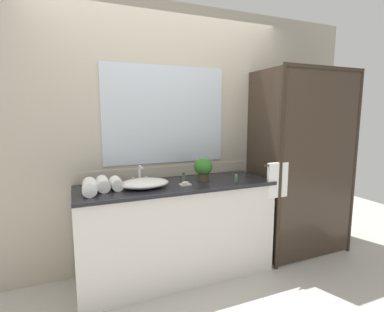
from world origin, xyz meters
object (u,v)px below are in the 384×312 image
at_px(faucet, 140,177).
at_px(amenity_bottle_body_wash, 236,178).
at_px(sink_basin, 144,183).
at_px(potted_plant, 203,168).
at_px(soap_dish, 185,184).
at_px(rolled_towel_far_edge, 116,183).
at_px(amenity_bottle_shampoo, 184,177).
at_px(rolled_towel_middle, 103,184).
at_px(rolled_towel_near_edge, 90,187).

height_order(faucet, amenity_bottle_body_wash, faucet).
height_order(sink_basin, potted_plant, potted_plant).
bearing_deg(soap_dish, rolled_towel_far_edge, 170.62).
bearing_deg(faucet, amenity_bottle_body_wash, -19.67).
bearing_deg(potted_plant, amenity_bottle_body_wash, -32.91).
bearing_deg(amenity_bottle_body_wash, potted_plant, 147.09).
bearing_deg(rolled_towel_far_edge, faucet, 29.50).
relative_size(amenity_bottle_shampoo, rolled_towel_middle, 0.32).
bearing_deg(rolled_towel_middle, potted_plant, -1.00).
bearing_deg(potted_plant, faucet, 167.19).
distance_m(sink_basin, amenity_bottle_body_wash, 0.85).
height_order(amenity_bottle_shampoo, rolled_towel_near_edge, rolled_towel_near_edge).
relative_size(sink_basin, amenity_bottle_body_wash, 5.71).
bearing_deg(potted_plant, sink_basin, -176.54).
height_order(faucet, soap_dish, faucet).
distance_m(sink_basin, rolled_towel_far_edge, 0.23).
bearing_deg(soap_dish, sink_basin, 170.43).
bearing_deg(rolled_towel_near_edge, sink_basin, 3.78).
relative_size(sink_basin, potted_plant, 1.99).
height_order(sink_basin, rolled_towel_near_edge, rolled_towel_near_edge).
height_order(sink_basin, faucet, faucet).
distance_m(amenity_bottle_shampoo, rolled_towel_far_edge, 0.64).
bearing_deg(soap_dish, potted_plant, 23.32).
relative_size(potted_plant, soap_dish, 2.18).
bearing_deg(sink_basin, rolled_towel_far_edge, 170.92).
distance_m(amenity_bottle_shampoo, rolled_towel_middle, 0.75).
distance_m(faucet, amenity_bottle_body_wash, 0.90).
relative_size(potted_plant, amenity_bottle_shampoo, 2.83).
bearing_deg(rolled_towel_middle, soap_dish, -9.08).
relative_size(potted_plant, rolled_towel_far_edge, 1.14).
relative_size(soap_dish, rolled_towel_middle, 0.41).
distance_m(amenity_bottle_body_wash, rolled_towel_middle, 1.20).
relative_size(sink_basin, rolled_towel_middle, 1.79).
distance_m(soap_dish, rolled_towel_far_edge, 0.60).
bearing_deg(sink_basin, amenity_bottle_body_wash, -9.02).
bearing_deg(potted_plant, rolled_towel_middle, 179.00).
xyz_separation_m(sink_basin, soap_dish, (0.36, -0.06, -0.02)).
height_order(rolled_towel_near_edge, rolled_towel_far_edge, rolled_towel_near_edge).
bearing_deg(sink_basin, amenity_bottle_shampoo, 14.35).
relative_size(faucet, rolled_towel_far_edge, 0.90).
distance_m(rolled_towel_near_edge, rolled_towel_middle, 0.14).
xyz_separation_m(soap_dish, rolled_towel_near_edge, (-0.81, 0.03, 0.04)).
height_order(soap_dish, amenity_bottle_body_wash, amenity_bottle_body_wash).
bearing_deg(sink_basin, rolled_towel_middle, 171.43).
bearing_deg(amenity_bottle_body_wash, rolled_towel_far_edge, 170.96).
relative_size(sink_basin, rolled_towel_far_edge, 2.26).
height_order(potted_plant, rolled_towel_near_edge, potted_plant).
bearing_deg(amenity_bottle_shampoo, rolled_towel_middle, -175.97).
relative_size(amenity_bottle_body_wash, rolled_towel_far_edge, 0.40).
bearing_deg(rolled_towel_near_edge, rolled_towel_far_edge, 16.87).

